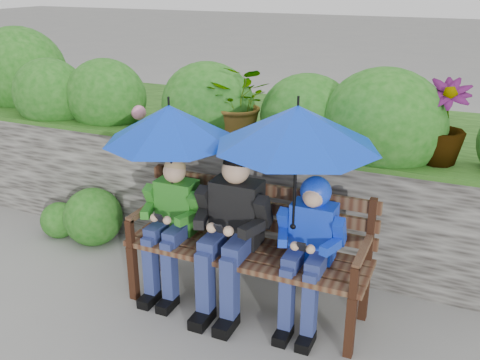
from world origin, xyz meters
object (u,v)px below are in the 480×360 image
at_px(park_bench, 250,239).
at_px(boy_right, 309,240).
at_px(boy_middle, 231,226).
at_px(umbrella_right, 297,127).
at_px(boy_left, 171,219).
at_px(umbrella_left, 170,124).

xyz_separation_m(park_bench, boy_right, (0.47, -0.07, 0.13)).
relative_size(boy_middle, boy_right, 1.10).
height_order(boy_right, umbrella_right, umbrella_right).
height_order(boy_middle, umbrella_right, umbrella_right).
xyz_separation_m(boy_left, umbrella_left, (0.00, 0.03, 0.74)).
bearing_deg(boy_middle, park_bench, 39.61).
distance_m(boy_left, umbrella_right, 1.28).
height_order(umbrella_left, umbrella_right, umbrella_right).
bearing_deg(umbrella_right, boy_left, -179.32).
xyz_separation_m(park_bench, umbrella_right, (0.35, -0.07, 0.92)).
bearing_deg(park_bench, boy_middle, -140.39).
distance_m(boy_right, umbrella_left, 1.29).
distance_m(park_bench, boy_left, 0.63).
distance_m(boy_right, umbrella_right, 0.80).
distance_m(boy_middle, umbrella_right, 0.92).
height_order(park_bench, umbrella_left, umbrella_left).
bearing_deg(umbrella_left, umbrella_right, -1.36).
distance_m(park_bench, umbrella_left, 1.03).
bearing_deg(boy_middle, boy_right, 2.27).
bearing_deg(park_bench, umbrella_left, -175.68).
bearing_deg(umbrella_left, boy_right, -1.18).
xyz_separation_m(boy_middle, umbrella_left, (-0.50, 0.05, 0.70)).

